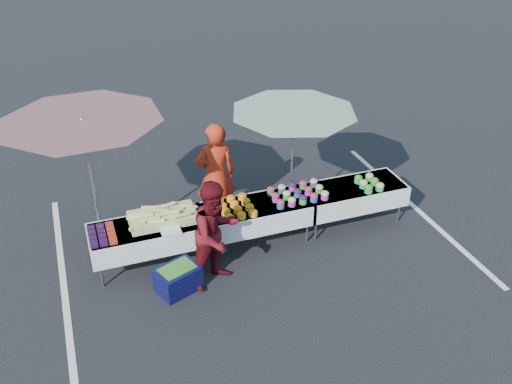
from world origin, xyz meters
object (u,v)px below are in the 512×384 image
object	(u,v)px
vendor	(216,175)
umbrella_right	(293,122)
table_center	(256,213)
table_right	(352,194)
customer	(216,234)
umbrella_left	(84,132)
storage_bin	(178,278)
table_left	(149,235)

from	to	relation	value
vendor	umbrella_right	bearing A→B (deg)	164.81
table_center	vendor	size ratio (longest dim) A/B	0.96
table_right	umbrella_right	bearing A→B (deg)	158.20
customer	table_center	bearing A→B (deg)	14.94
umbrella_left	table_right	bearing A→B (deg)	-7.17
umbrella_left	umbrella_right	xyz separation A→B (m)	(3.30, -0.14, -0.27)
table_center	umbrella_right	distance (m)	1.64
table_right	customer	bearing A→B (deg)	-164.50
customer	storage_bin	bearing A→B (deg)	156.36
umbrella_left	umbrella_right	size ratio (longest dim) A/B	1.38
table_right	vendor	bearing A→B (deg)	160.26
table_left	umbrella_right	bearing A→B (deg)	8.75
table_center	umbrella_left	distance (m)	3.04
table_right	vendor	distance (m)	2.42
table_left	storage_bin	size ratio (longest dim) A/B	2.47
table_left	table_center	distance (m)	1.80
customer	umbrella_right	distance (m)	2.32
customer	umbrella_left	world-z (taller)	umbrella_left
table_center	table_right	world-z (taller)	same
table_left	vendor	bearing A→B (deg)	30.90
table_center	vendor	distance (m)	1.00
vendor	umbrella_right	size ratio (longest dim) A/B	0.86
table_center	storage_bin	distance (m)	1.75
table_left	table_right	size ratio (longest dim) A/B	1.00
vendor	umbrella_left	size ratio (longest dim) A/B	0.62
vendor	umbrella_left	xyz separation A→B (m)	(-2.05, -0.27, 1.26)
customer	umbrella_right	xyz separation A→B (m)	(1.70, 1.15, 1.08)
table_center	storage_bin	world-z (taller)	table_center
vendor	umbrella_left	world-z (taller)	umbrella_left
customer	storage_bin	world-z (taller)	customer
table_right	umbrella_right	world-z (taller)	umbrella_right
table_right	vendor	xyz separation A→B (m)	(-2.25, 0.81, 0.39)
table_left	table_center	bearing A→B (deg)	0.00
umbrella_right	umbrella_left	bearing A→B (deg)	177.55
table_center	customer	distance (m)	1.21
vendor	storage_bin	distance (m)	2.05
table_center	storage_bin	size ratio (longest dim) A/B	2.47
table_right	umbrella_right	distance (m)	1.75
customer	umbrella_left	size ratio (longest dim) A/B	0.56
customer	umbrella_left	bearing A→B (deg)	116.29
umbrella_left	umbrella_right	distance (m)	3.31
table_left	customer	size ratio (longest dim) A/B	1.06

